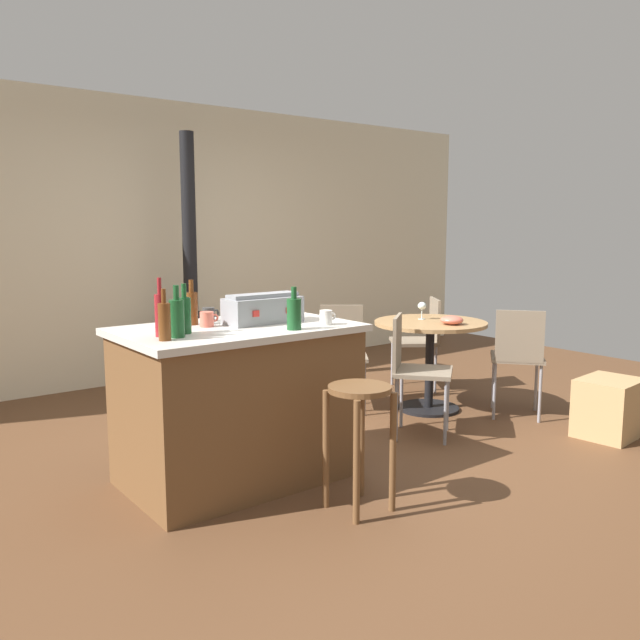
# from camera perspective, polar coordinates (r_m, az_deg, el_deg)

# --- Properties ---
(ground_plane) EXTENTS (8.80, 8.80, 0.00)m
(ground_plane) POSITION_cam_1_polar(r_m,az_deg,el_deg) (4.68, 1.32, -10.56)
(ground_plane) COLOR brown
(back_wall) EXTENTS (8.00, 0.10, 2.70)m
(back_wall) POSITION_cam_1_polar(r_m,az_deg,el_deg) (6.68, -12.99, 6.69)
(back_wall) COLOR beige
(back_wall) RESTS_ON ground_plane
(kitchen_island) EXTENTS (1.36, 0.86, 0.93)m
(kitchen_island) POSITION_cam_1_polar(r_m,az_deg,el_deg) (3.93, -7.15, -7.19)
(kitchen_island) COLOR brown
(kitchen_island) RESTS_ON ground_plane
(wooden_stool) EXTENTS (0.34, 0.34, 0.68)m
(wooden_stool) POSITION_cam_1_polar(r_m,az_deg,el_deg) (3.49, 3.46, -8.69)
(wooden_stool) COLOR brown
(wooden_stool) RESTS_ON ground_plane
(dining_table) EXTENTS (0.91, 0.91, 0.74)m
(dining_table) POSITION_cam_1_polar(r_m,az_deg,el_deg) (5.40, 9.59, -1.97)
(dining_table) COLOR black
(dining_table) RESTS_ON ground_plane
(folding_chair_near) EXTENTS (0.56, 0.56, 0.85)m
(folding_chair_near) POSITION_cam_1_polar(r_m,az_deg,el_deg) (6.09, 8.86, -1.41)
(folding_chair_near) COLOR #7F705B
(folding_chair_near) RESTS_ON ground_plane
(folding_chair_far) EXTENTS (0.56, 0.56, 0.85)m
(folding_chair_far) POSITION_cam_1_polar(r_m,az_deg,el_deg) (5.40, 1.92, -2.52)
(folding_chair_far) COLOR #7F705B
(folding_chair_far) RESTS_ON ground_plane
(folding_chair_left) EXTENTS (0.56, 0.56, 0.87)m
(folding_chair_left) POSITION_cam_1_polar(r_m,az_deg,el_deg) (4.73, 8.17, -3.91)
(folding_chair_left) COLOR #7F705B
(folding_chair_left) RESTS_ON ground_plane
(folding_chair_right) EXTENTS (0.56, 0.56, 0.87)m
(folding_chair_right) POSITION_cam_1_polar(r_m,az_deg,el_deg) (5.34, 16.90, -2.80)
(folding_chair_right) COLOR #7F705B
(folding_chair_right) RESTS_ON ground_plane
(wood_stove) EXTENTS (0.44, 0.45, 2.35)m
(wood_stove) POSITION_cam_1_polar(r_m,az_deg,el_deg) (6.27, -11.12, -0.62)
(wood_stove) COLOR black
(wood_stove) RESTS_ON ground_plane
(toolbox) EXTENTS (0.47, 0.22, 0.18)m
(toolbox) POSITION_cam_1_polar(r_m,az_deg,el_deg) (3.94, -5.00, 0.97)
(toolbox) COLOR gray
(toolbox) RESTS_ON kitchen_island
(bottle_0) EXTENTS (0.07, 0.07, 0.27)m
(bottle_0) POSITION_cam_1_polar(r_m,az_deg,el_deg) (3.93, -11.14, 1.09)
(bottle_0) COLOR #603314
(bottle_0) RESTS_ON kitchen_island
(bottle_1) EXTENTS (0.08, 0.08, 0.28)m
(bottle_1) POSITION_cam_1_polar(r_m,az_deg,el_deg) (3.49, -12.39, 0.23)
(bottle_1) COLOR #194C23
(bottle_1) RESTS_ON kitchen_island
(bottle_2) EXTENTS (0.08, 0.08, 0.24)m
(bottle_2) POSITION_cam_1_polar(r_m,az_deg,el_deg) (3.67, -2.28, 0.61)
(bottle_2) COLOR #194C23
(bottle_2) RESTS_ON kitchen_island
(bottle_3) EXTENTS (0.06, 0.06, 0.31)m
(bottle_3) POSITION_cam_1_polar(r_m,az_deg,el_deg) (3.54, -13.78, 0.52)
(bottle_3) COLOR maroon
(bottle_3) RESTS_ON kitchen_island
(bottle_4) EXTENTS (0.06, 0.06, 0.27)m
(bottle_4) POSITION_cam_1_polar(r_m,az_deg,el_deg) (3.41, -13.43, -0.05)
(bottle_4) COLOR #603314
(bottle_4) RESTS_ON kitchen_island
(bottle_5) EXTENTS (0.07, 0.07, 0.27)m
(bottle_5) POSITION_cam_1_polar(r_m,az_deg,el_deg) (3.61, -11.75, 0.49)
(bottle_5) COLOR #194C23
(bottle_5) RESTS_ON kitchen_island
(cup_0) EXTENTS (0.11, 0.08, 0.08)m
(cup_0) POSITION_cam_1_polar(r_m,az_deg,el_deg) (4.06, -9.68, 0.50)
(cup_0) COLOR #383838
(cup_0) RESTS_ON kitchen_island
(cup_1) EXTENTS (0.11, 0.07, 0.09)m
(cup_1) POSITION_cam_1_polar(r_m,az_deg,el_deg) (3.86, 0.56, 0.23)
(cup_1) COLOR white
(cup_1) RESTS_ON kitchen_island
(cup_2) EXTENTS (0.12, 0.08, 0.09)m
(cup_2) POSITION_cam_1_polar(r_m,az_deg,el_deg) (3.84, -9.83, 0.07)
(cup_2) COLOR #DB6651
(cup_2) RESTS_ON kitchen_island
(wine_glass) EXTENTS (0.07, 0.07, 0.14)m
(wine_glass) POSITION_cam_1_polar(r_m,az_deg,el_deg) (5.47, 8.90, 1.17)
(wine_glass) COLOR silver
(wine_glass) RESTS_ON dining_table
(serving_bowl) EXTENTS (0.18, 0.18, 0.07)m
(serving_bowl) POSITION_cam_1_polar(r_m,az_deg,el_deg) (5.23, 11.44, -0.00)
(serving_bowl) COLOR #DB6651
(serving_bowl) RESTS_ON dining_table
(cardboard_box) EXTENTS (0.49, 0.42, 0.42)m
(cardboard_box) POSITION_cam_1_polar(r_m,az_deg,el_deg) (5.18, 23.93, -7.00)
(cardboard_box) COLOR tan
(cardboard_box) RESTS_ON ground_plane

